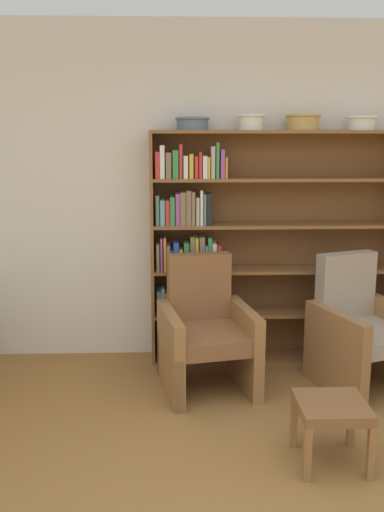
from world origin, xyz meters
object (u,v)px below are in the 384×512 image
(bowl_stoneware, at_px, (251,121))
(bookshelf, at_px, (247,250))
(armchair_leather, at_px, (206,333))
(bowl_brass, at_px, (193,123))
(bowl_sage, at_px, (303,121))
(armchair_cushioned, at_px, (362,331))
(bowl_copper, at_px, (362,122))
(footstool, at_px, (332,413))

(bowl_stoneware, bearing_deg, bookshelf, 122.96)
(armchair_leather, bearing_deg, bookshelf, -135.16)
(bowl_brass, xyz_separation_m, bowl_sage, (0.86, -0.00, 0.01))
(bookshelf, height_order, armchair_leather, bookshelf)
(bowl_stoneware, relative_size, armchair_leather, 0.22)
(bowl_sage, distance_m, armchair_leather, 1.81)
(bookshelf, bearing_deg, armchair_cushioned, -34.14)
(bookshelf, bearing_deg, bowl_copper, -0.81)
(bowl_stoneware, relative_size, bowl_sage, 0.78)
(bowl_brass, height_order, armchair_cushioned, bowl_brass)
(bowl_stoneware, distance_m, armchair_cushioned, 1.81)
(armchair_leather, bearing_deg, footstool, 110.70)
(bowl_brass, height_order, footstool, bowl_brass)
(bowl_sage, relative_size, armchair_leather, 0.28)
(bowl_brass, relative_size, armchair_cushioned, 0.28)
(bookshelf, height_order, bowl_copper, bowl_copper)
(bowl_sage, bearing_deg, footstool, -94.75)
(armchair_cushioned, distance_m, footstool, 1.18)
(bookshelf, relative_size, armchair_cushioned, 2.09)
(bowl_brass, bearing_deg, bookshelf, 1.58)
(armchair_leather, bearing_deg, bowl_brass, -92.24)
(bowl_brass, xyz_separation_m, armchair_leather, (0.08, -0.53, -1.53))
(bowl_copper, bearing_deg, bookshelf, 179.19)
(bowl_brass, bearing_deg, bowl_copper, -0.00)
(bookshelf, xyz_separation_m, bowl_copper, (0.88, -0.01, 1.02))
(bowl_stoneware, distance_m, armchair_leather, 1.67)
(bowl_brass, distance_m, bowl_copper, 1.33)
(armchair_leather, height_order, armchair_cushioned, same)
(bowl_brass, height_order, bowl_sage, bowl_sage)
(armchair_leather, bearing_deg, bowl_copper, -167.91)
(bowl_sage, bearing_deg, armchair_cushioned, -53.94)
(bowl_sage, bearing_deg, bowl_copper, 0.00)
(armchair_leather, xyz_separation_m, armchair_cushioned, (1.17, -0.00, 0.00))
(bowl_copper, xyz_separation_m, footstool, (-0.60, -1.59, -1.64))
(bookshelf, bearing_deg, armchair_leather, -124.34)
(bowl_copper, relative_size, armchair_cushioned, 0.24)
(armchair_leather, relative_size, armchair_cushioned, 1.00)
(bookshelf, distance_m, bowl_brass, 1.10)
(bowl_stoneware, bearing_deg, bowl_brass, 180.00)
(bowl_sage, height_order, bowl_copper, bowl_sage)
(bookshelf, distance_m, footstool, 1.74)
(bookshelf, bearing_deg, bowl_stoneware, -57.04)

